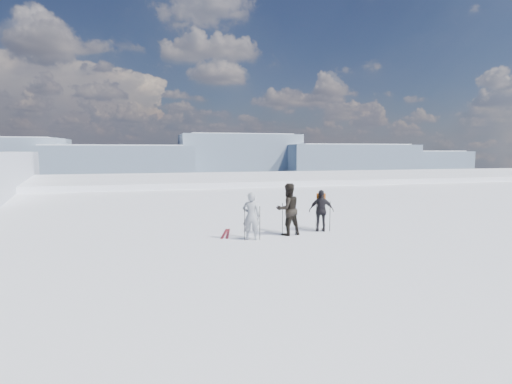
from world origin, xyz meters
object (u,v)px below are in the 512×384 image
(skier_grey, at_px, (251,216))
(skis_loose, at_px, (226,234))
(skier_pack, at_px, (321,211))
(skier_dark, at_px, (288,209))

(skier_grey, xyz_separation_m, skis_loose, (-0.68, 1.20, -0.83))
(skier_grey, distance_m, skier_pack, 3.10)
(skier_pack, relative_size, skis_loose, 0.97)
(skier_pack, height_order, skis_loose, skier_pack)
(skier_pack, bearing_deg, skier_grey, 32.75)
(skier_dark, relative_size, skis_loose, 1.16)
(skier_grey, xyz_separation_m, skier_pack, (3.01, 0.74, -0.03))
(skier_dark, bearing_deg, skier_grey, 6.56)
(skier_dark, height_order, skier_pack, skier_dark)
(skier_pack, distance_m, skis_loose, 3.80)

